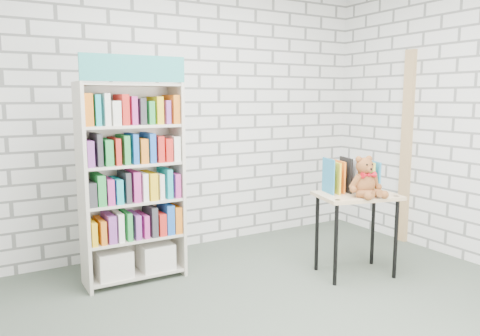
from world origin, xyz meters
TOP-DOWN VIEW (x-y plane):
  - ground at (0.00, 0.00)m, footprint 4.50×4.50m
  - room_shell at (0.00, 0.00)m, footprint 4.52×4.02m
  - bookshelf at (-0.72, 1.36)m, footprint 0.86×0.33m
  - display_table at (1.04, 0.47)m, footprint 0.79×0.64m
  - table_books at (1.07, 0.58)m, footprint 0.52×0.33m
  - teddy_bear at (1.03, 0.36)m, footprint 0.33×0.31m
  - door_trim at (2.23, 0.95)m, footprint 0.05×0.12m

SIDE VIEW (x-z plane):
  - ground at x=0.00m, z-range 0.00..0.00m
  - display_table at x=1.04m, z-range 0.27..1.01m
  - bookshelf at x=-0.72m, z-range -0.08..1.85m
  - teddy_bear at x=1.03m, z-range 0.71..1.06m
  - table_books at x=1.07m, z-range 0.74..1.03m
  - door_trim at x=2.23m, z-range 0.00..2.10m
  - room_shell at x=0.00m, z-range 0.38..3.19m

